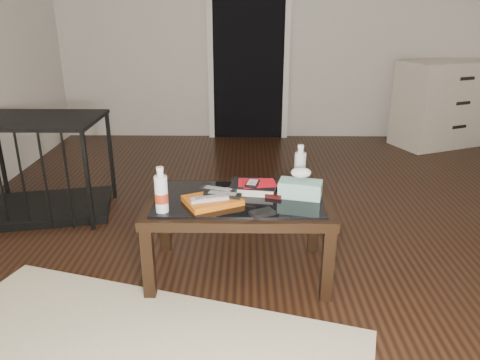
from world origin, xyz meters
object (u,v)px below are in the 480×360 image
object	(u,v)px
dresser	(451,103)
coffee_table	(239,209)
water_bottle_left	(161,190)
pet_crate	(43,183)
tissue_box	(300,189)
water_bottle_right	(300,165)
textbook	(254,187)

from	to	relation	value
dresser	coffee_table	bearing A→B (deg)	-152.26
coffee_table	water_bottle_left	xyz separation A→B (m)	(-0.39, -0.18, 0.18)
water_bottle_left	pet_crate	bearing A→B (deg)	136.77
dresser	tissue_box	distance (m)	3.31
water_bottle_right	tissue_box	size ratio (longest dim) A/B	1.03
coffee_table	textbook	bearing A→B (deg)	52.23
coffee_table	textbook	xyz separation A→B (m)	(0.08, 0.11, 0.09)
tissue_box	textbook	bearing A→B (deg)	175.16
pet_crate	water_bottle_right	xyz separation A→B (m)	(1.79, -0.59, 0.35)
textbook	water_bottle_right	size ratio (longest dim) A/B	1.05
pet_crate	textbook	xyz separation A→B (m)	(1.52, -0.70, 0.25)
dresser	textbook	xyz separation A→B (m)	(-2.18, -2.60, 0.03)
water_bottle_right	tissue_box	distance (m)	0.21
water_bottle_left	tissue_box	xyz separation A→B (m)	(0.72, 0.20, -0.07)
water_bottle_left	water_bottle_right	bearing A→B (deg)	28.28
dresser	water_bottle_left	xyz separation A→B (m)	(-2.65, -2.89, 0.13)
pet_crate	water_bottle_right	size ratio (longest dim) A/B	4.24
coffee_table	textbook	distance (m)	0.16
pet_crate	water_bottle_left	bearing A→B (deg)	-55.66
dresser	water_bottle_right	distance (m)	3.15
textbook	water_bottle_right	distance (m)	0.31
pet_crate	tissue_box	xyz separation A→B (m)	(1.77, -0.79, 0.28)
water_bottle_right	dresser	bearing A→B (deg)	52.60
pet_crate	tissue_box	world-z (taller)	pet_crate
water_bottle_right	tissue_box	world-z (taller)	water_bottle_right
coffee_table	water_bottle_right	size ratio (longest dim) A/B	4.20
coffee_table	tissue_box	bearing A→B (deg)	3.59
dresser	tissue_box	world-z (taller)	dresser
water_bottle_left	water_bottle_right	xyz separation A→B (m)	(0.74, 0.40, 0.00)
textbook	water_bottle_right	world-z (taller)	water_bottle_right
water_bottle_left	dresser	bearing A→B (deg)	47.55
coffee_table	water_bottle_left	world-z (taller)	water_bottle_left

